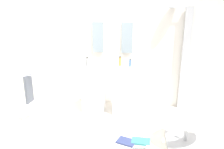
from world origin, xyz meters
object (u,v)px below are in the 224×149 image
(soap_bottle_blue, at_px, (130,63))
(soap_bottle_amber, at_px, (120,62))
(lounge_chair, at_px, (187,123))
(magazine_navy, at_px, (126,142))
(pedestal_sink_right, at_px, (124,90))
(magazine_teal, at_px, (141,141))
(soap_bottle_grey, at_px, (87,62))
(soap_bottle_green, at_px, (87,63))
(pedestal_sink_left, at_px, (94,88))
(towel_rack, at_px, (27,90))
(shower_column, at_px, (184,58))

(soap_bottle_blue, bearing_deg, soap_bottle_amber, 169.58)
(lounge_chair, height_order, soap_bottle_blue, soap_bottle_blue)
(magazine_navy, bearing_deg, lounge_chair, 25.77)
(pedestal_sink_right, relative_size, magazine_teal, 3.68)
(soap_bottle_grey, xyz_separation_m, soap_bottle_green, (-0.03, 0.08, -0.03))
(magazine_navy, bearing_deg, pedestal_sink_left, 143.27)
(soap_bottle_amber, bearing_deg, towel_rack, -153.25)
(magazine_navy, height_order, soap_bottle_grey, soap_bottle_grey)
(pedestal_sink_right, relative_size, soap_bottle_amber, 5.53)
(towel_rack, distance_m, soap_bottle_amber, 1.77)
(soap_bottle_amber, xyz_separation_m, soap_bottle_green, (-0.64, -0.09, -0.03))
(soap_bottle_grey, distance_m, soap_bottle_green, 0.09)
(pedestal_sink_right, relative_size, soap_bottle_green, 7.76)
(lounge_chair, bearing_deg, towel_rack, 174.25)
(shower_column, height_order, soap_bottle_grey, shower_column)
(pedestal_sink_left, bearing_deg, magazine_teal, -46.65)
(shower_column, xyz_separation_m, soap_bottle_blue, (-1.05, -0.33, -0.07))
(lounge_chair, height_order, magazine_teal, lounge_chair)
(towel_rack, distance_m, magazine_navy, 1.92)
(shower_column, distance_m, soap_bottle_grey, 1.92)
(pedestal_sink_left, height_order, soap_bottle_grey, soap_bottle_grey)
(magazine_teal, distance_m, soap_bottle_grey, 1.75)
(soap_bottle_green, bearing_deg, soap_bottle_grey, -68.79)
(magazine_teal, height_order, soap_bottle_grey, soap_bottle_grey)
(pedestal_sink_right, relative_size, towel_rack, 1.09)
(magazine_teal, xyz_separation_m, soap_bottle_grey, (-1.07, 0.96, 1.00))
(magazine_navy, bearing_deg, shower_column, 73.46)
(pedestal_sink_right, bearing_deg, soap_bottle_amber, 134.66)
(pedestal_sink_right, height_order, towel_rack, pedestal_sink_right)
(pedestal_sink_left, relative_size, soap_bottle_blue, 6.64)
(magazine_teal, height_order, soap_bottle_amber, soap_bottle_amber)
(shower_column, relative_size, soap_bottle_green, 15.38)
(pedestal_sink_left, distance_m, lounge_chair, 1.90)
(shower_column, height_order, soap_bottle_amber, shower_column)
(lounge_chair, xyz_separation_m, soap_bottle_grey, (-1.74, 0.87, 0.67))
(pedestal_sink_right, relative_size, magazine_navy, 3.68)
(soap_bottle_green, bearing_deg, soap_bottle_amber, 8.28)
(soap_bottle_blue, bearing_deg, lounge_chair, -47.33)
(towel_rack, relative_size, soap_bottle_grey, 4.93)
(magazine_teal, bearing_deg, magazine_navy, -168.82)
(towel_rack, bearing_deg, pedestal_sink_right, 22.37)
(shower_column, xyz_separation_m, lounge_chair, (-0.12, -1.34, -0.73))
(towel_rack, bearing_deg, magazine_navy, -12.28)
(pedestal_sink_left, xyz_separation_m, soap_bottle_green, (-0.13, 0.01, 0.52))
(lounge_chair, bearing_deg, pedestal_sink_right, 137.46)
(pedestal_sink_right, xyz_separation_m, soap_bottle_grey, (-0.71, -0.07, 0.55))
(towel_rack, distance_m, soap_bottle_grey, 1.18)
(pedestal_sink_left, xyz_separation_m, soap_bottle_grey, (-0.10, -0.07, 0.55))
(shower_column, xyz_separation_m, soap_bottle_green, (-1.89, -0.39, -0.08))
(pedestal_sink_right, distance_m, magazine_teal, 1.18)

